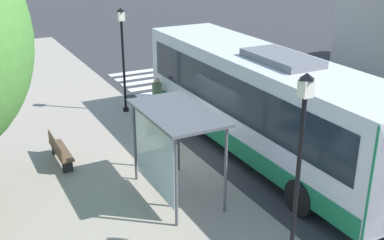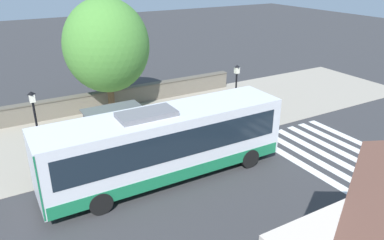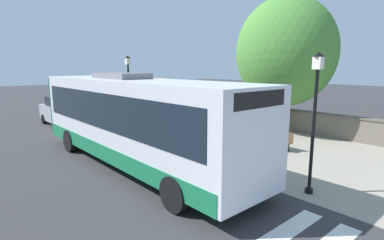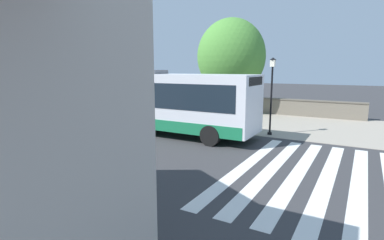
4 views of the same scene
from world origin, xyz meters
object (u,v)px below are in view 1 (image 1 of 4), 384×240
Objects in this scene: street_lamp_far at (123,52)px; bus at (262,101)px; pedestrian at (157,94)px; street_lamp_near at (299,158)px; bench at (59,150)px; bus_shelter at (172,127)px.

bus is at bearing -66.51° from street_lamp_far.
street_lamp_near reaches higher than pedestrian.
street_lamp_near is at bearing -96.35° from pedestrian.
bench is (-4.51, -2.47, -0.47)m from pedestrian.
pedestrian is (-1.63, 4.77, -0.91)m from bus.
bus_shelter is at bearing -162.14° from bus.
pedestrian is at bearing -50.67° from street_lamp_far.
bus_shelter is 4.07m from street_lamp_near.
bus is 4.02m from bus_shelter.
bus is 5.13m from pedestrian.
bus_shelter is 1.88× the size of pedestrian.
street_lamp_far is at bearing 45.40° from bench.
street_lamp_near is at bearing -90.83° from street_lamp_far.
pedestrian is at bearing 28.72° from bench.
street_lamp_far is at bearing 89.17° from street_lamp_near.
street_lamp_far reaches higher than pedestrian.
street_lamp_near reaches higher than bus.
bus_shelter is 6.50m from pedestrian.
pedestrian is 10.10m from street_lamp_near.
street_lamp_far reaches higher than bus.
street_lamp_far is (-0.94, 1.15, 1.57)m from pedestrian.
bench is at bearing 123.32° from bus_shelter.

